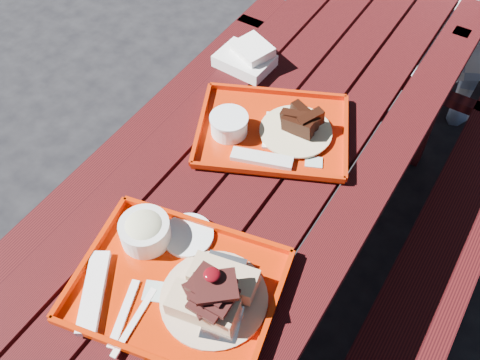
# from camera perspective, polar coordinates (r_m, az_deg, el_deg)

# --- Properties ---
(ground) EXTENTS (60.00, 60.00, 0.00)m
(ground) POSITION_cam_1_polar(r_m,az_deg,el_deg) (2.25, 2.07, -10.57)
(ground) COLOR black
(ground) RESTS_ON ground
(picnic_table_near) EXTENTS (1.41, 2.40, 0.75)m
(picnic_table_near) POSITION_cam_1_polar(r_m,az_deg,el_deg) (1.78, 2.58, -2.03)
(picnic_table_near) COLOR #3C0B0C
(picnic_table_near) RESTS_ON ground
(near_tray) EXTENTS (0.58, 0.49, 0.16)m
(near_tray) POSITION_cam_1_polar(r_m,az_deg,el_deg) (1.37, -6.44, -9.86)
(near_tray) COLOR #BE2303
(near_tray) RESTS_ON picnic_table_near
(far_tray) EXTENTS (0.57, 0.52, 0.08)m
(far_tray) POSITION_cam_1_polar(r_m,az_deg,el_deg) (1.68, 3.21, 5.32)
(far_tray) COLOR #BC2506
(far_tray) RESTS_ON picnic_table_near
(white_cloth) EXTENTS (0.20, 0.17, 0.08)m
(white_cloth) POSITION_cam_1_polar(r_m,az_deg,el_deg) (1.93, 0.76, 12.93)
(white_cloth) COLOR white
(white_cloth) RESTS_ON picnic_table_near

